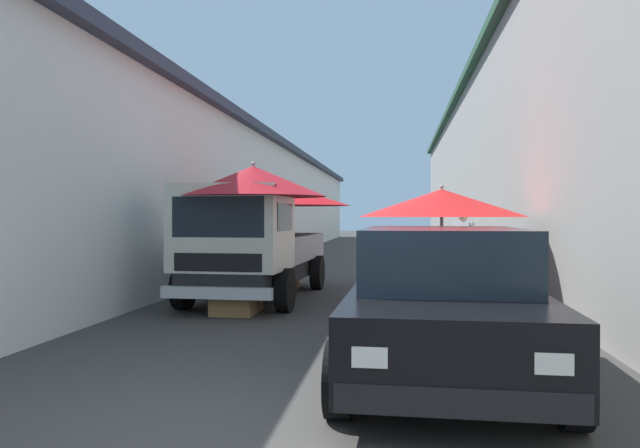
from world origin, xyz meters
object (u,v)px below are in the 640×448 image
(delivery_truck, at_px, (245,246))
(vendor_in_shade, at_px, (463,241))
(fruit_stall_mid_lane, at_px, (287,208))
(hatchback_car, at_px, (443,301))
(fruit_stall_far_right, at_px, (251,196))
(vendor_by_crates, at_px, (233,246))
(fruit_stall_near_left, at_px, (441,211))

(delivery_truck, height_order, vendor_in_shade, delivery_truck)
(fruit_stall_mid_lane, relative_size, hatchback_car, 0.68)
(delivery_truck, relative_size, vendor_in_shade, 3.02)
(fruit_stall_far_right, distance_m, vendor_by_crates, 4.02)
(delivery_truck, bearing_deg, fruit_stall_far_right, -158.57)
(fruit_stall_far_right, relative_size, vendor_by_crates, 1.59)
(fruit_stall_mid_lane, bearing_deg, delivery_truck, 172.78)
(hatchback_car, height_order, delivery_truck, delivery_truck)
(fruit_stall_far_right, height_order, vendor_by_crates, fruit_stall_far_right)
(hatchback_car, distance_m, vendor_by_crates, 8.29)
(fruit_stall_near_left, relative_size, hatchback_car, 0.73)
(fruit_stall_mid_lane, height_order, fruit_stall_far_right, fruit_stall_far_right)
(delivery_truck, distance_m, vendor_by_crates, 3.07)
(fruit_stall_far_right, relative_size, hatchback_car, 0.62)
(fruit_stall_mid_lane, bearing_deg, hatchback_car, -157.16)
(fruit_stall_far_right, bearing_deg, delivery_truck, 21.43)
(delivery_truck, distance_m, vendor_in_shade, 6.34)
(fruit_stall_near_left, distance_m, fruit_stall_far_right, 3.29)
(hatchback_car, xyz_separation_m, vendor_in_shade, (8.97, -1.15, 0.22))
(fruit_stall_mid_lane, bearing_deg, fruit_stall_near_left, -124.21)
(fruit_stall_mid_lane, xyz_separation_m, vendor_by_crates, (0.49, 1.36, -0.86))
(fruit_stall_near_left, distance_m, vendor_by_crates, 5.23)
(vendor_in_shade, bearing_deg, fruit_stall_mid_lane, 120.08)
(hatchback_car, distance_m, delivery_truck, 5.30)
(delivery_truck, bearing_deg, vendor_in_shade, -42.28)
(fruit_stall_near_left, height_order, fruit_stall_far_right, fruit_stall_far_right)
(hatchback_car, distance_m, vendor_in_shade, 9.04)
(fruit_stall_near_left, relative_size, vendor_in_shade, 1.75)
(vendor_in_shade, bearing_deg, vendor_by_crates, 108.75)
(fruit_stall_near_left, height_order, hatchback_car, fruit_stall_near_left)
(fruit_stall_mid_lane, bearing_deg, vendor_by_crates, 70.20)
(fruit_stall_near_left, height_order, vendor_by_crates, fruit_stall_near_left)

